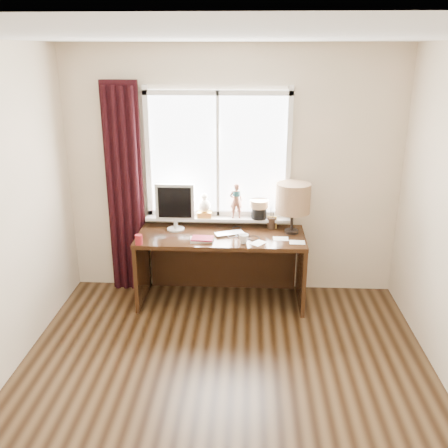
# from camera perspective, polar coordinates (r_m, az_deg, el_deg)

# --- Properties ---
(floor) EXTENTS (3.50, 4.00, 0.00)m
(floor) POSITION_cam_1_polar(r_m,az_deg,el_deg) (4.00, -0.21, -19.81)
(floor) COLOR #4C351E
(floor) RESTS_ON ground
(ceiling) EXTENTS (3.50, 4.00, 0.00)m
(ceiling) POSITION_cam_1_polar(r_m,az_deg,el_deg) (3.11, -0.28, 20.66)
(ceiling) COLOR white
(ceiling) RESTS_ON wall_back
(wall_back) EXTENTS (3.50, 0.00, 2.60)m
(wall_back) POSITION_cam_1_polar(r_m,az_deg,el_deg) (5.25, 0.97, 5.79)
(wall_back) COLOR #C5B794
(wall_back) RESTS_ON ground
(laptop) EXTENTS (0.34, 0.28, 0.02)m
(laptop) POSITION_cam_1_polar(r_m,az_deg,el_deg) (5.06, 0.63, -1.10)
(laptop) COLOR silver
(laptop) RESTS_ON desk
(mug) EXTENTS (0.13, 0.13, 0.10)m
(mug) POSITION_cam_1_polar(r_m,az_deg,el_deg) (4.84, 2.25, -1.65)
(mug) COLOR white
(mug) RESTS_ON desk
(red_cup) EXTENTS (0.07, 0.07, 0.10)m
(red_cup) POSITION_cam_1_polar(r_m,az_deg,el_deg) (4.87, -9.71, -1.77)
(red_cup) COLOR maroon
(red_cup) RESTS_ON desk
(window) EXTENTS (1.52, 0.22, 1.40)m
(window) POSITION_cam_1_polar(r_m,az_deg,el_deg) (5.21, -0.56, 5.77)
(window) COLOR white
(window) RESTS_ON ground
(curtain) EXTENTS (0.38, 0.09, 2.25)m
(curtain) POSITION_cam_1_polar(r_m,az_deg,el_deg) (5.37, -11.28, 3.67)
(curtain) COLOR black
(curtain) RESTS_ON floor
(desk) EXTENTS (1.70, 0.70, 0.75)m
(desk) POSITION_cam_1_polar(r_m,az_deg,el_deg) (5.24, -0.28, -3.37)
(desk) COLOR #331E0F
(desk) RESTS_ON floor
(monitor) EXTENTS (0.40, 0.18, 0.49)m
(monitor) POSITION_cam_1_polar(r_m,az_deg,el_deg) (5.14, -5.63, 2.26)
(monitor) COLOR beige
(monitor) RESTS_ON desk
(notebook_stack) EXTENTS (0.24, 0.18, 0.03)m
(notebook_stack) POSITION_cam_1_polar(r_m,az_deg,el_deg) (4.91, -2.56, -1.73)
(notebook_stack) COLOR beige
(notebook_stack) RESTS_ON desk
(brush_holder) EXTENTS (0.09, 0.09, 0.25)m
(brush_holder) POSITION_cam_1_polar(r_m,az_deg,el_deg) (5.25, 5.45, 0.14)
(brush_holder) COLOR black
(brush_holder) RESTS_ON desk
(icon_frame) EXTENTS (0.10, 0.04, 0.13)m
(icon_frame) POSITION_cam_1_polar(r_m,az_deg,el_deg) (5.25, 5.50, 0.18)
(icon_frame) COLOR gold
(icon_frame) RESTS_ON desk
(table_lamp) EXTENTS (0.35, 0.35, 0.52)m
(table_lamp) POSITION_cam_1_polar(r_m,az_deg,el_deg) (5.06, 7.88, 2.88)
(table_lamp) COLOR black
(table_lamp) RESTS_ON desk
(loose_papers) EXTENTS (0.55, 0.27, 0.00)m
(loose_papers) POSITION_cam_1_polar(r_m,az_deg,el_deg) (4.92, 6.27, -1.98)
(loose_papers) COLOR white
(loose_papers) RESTS_ON desk
(desk_cables) EXTENTS (0.33, 0.44, 0.01)m
(desk_cables) POSITION_cam_1_polar(r_m,az_deg,el_deg) (5.05, 2.48, -1.26)
(desk_cables) COLOR black
(desk_cables) RESTS_ON desk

